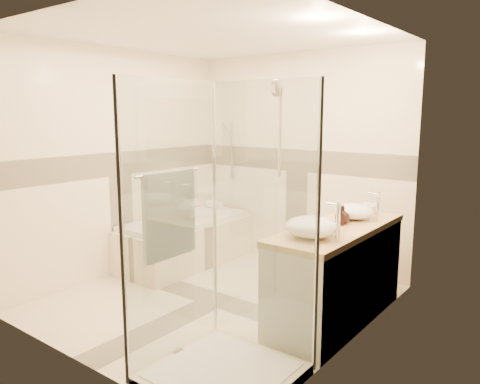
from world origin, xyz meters
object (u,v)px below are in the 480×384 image
Objects in this scene: vessel_sink_near at (354,211)px; amenity_bottle_b at (342,215)px; vessel_sink_far at (311,227)px; shower_enclosure at (217,304)px; bathtub at (186,238)px; amenity_bottle_a at (340,216)px; vanity at (337,274)px.

amenity_bottle_b is (0.00, -0.24, 0.01)m from vessel_sink_near.
vessel_sink_far is (0.00, -0.80, 0.01)m from vessel_sink_near.
shower_enclosure is 1.48m from amenity_bottle_b.
bathtub is 2.36m from vessel_sink_far.
bathtub is 2.23m from amenity_bottle_b.
amenity_bottle_a is at bearing -90.00° from vessel_sink_near.
vessel_sink_near is (0.27, 1.63, 0.42)m from shower_enclosure.
vessel_sink_far is 0.51m from amenity_bottle_a.
amenity_bottle_b reaches higher than amenity_bottle_a.
amenity_bottle_a is at bearing -7.63° from bathtub.
vessel_sink_near is 0.87× the size of vessel_sink_far.
vessel_sink_near reaches higher than vanity.
shower_enclosure is 12.60× the size of amenity_bottle_b.
vessel_sink_far is at bearing -92.57° from vanity.
vanity is 4.52× the size of vessel_sink_near.
amenity_bottle_b is at bearing -90.00° from vessel_sink_near.
amenity_bottle_a is at bearing 107.17° from vanity.
bathtub is 1.05× the size of vanity.
amenity_bottle_a is (0.00, 0.51, -0.00)m from vessel_sink_far.
vessel_sink_near is at bearing 90.00° from amenity_bottle_b.
bathtub is 4.11× the size of vessel_sink_far.
vanity is at bearing -9.25° from bathtub.
bathtub is at bearing 173.74° from amenity_bottle_b.
vessel_sink_near is at bearing 90.00° from vessel_sink_far.
vanity is at bearing -80.26° from amenity_bottle_b.
vanity is at bearing -72.83° from amenity_bottle_a.
amenity_bottle_b is at bearing 90.00° from amenity_bottle_a.
vanity is 0.51m from amenity_bottle_a.
vanity is at bearing -86.81° from vessel_sink_near.
vessel_sink_far is (-0.02, -0.45, 0.51)m from vanity.
vanity is 0.61m from vessel_sink_near.
vessel_sink_far is at bearing -90.00° from amenity_bottle_a.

